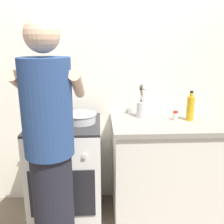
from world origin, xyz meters
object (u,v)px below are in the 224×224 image
spice_bottle (175,116)px  oil_bottle (190,108)px  stove_range (67,171)px  pot (47,116)px  utensil_crock (142,107)px  mixing_bowl (81,118)px  person (51,159)px

spice_bottle → oil_bottle: bearing=-5.2°
stove_range → pot: size_ratio=3.21×
pot → spice_bottle: size_ratio=3.44×
pot → oil_bottle: 1.22m
utensil_crock → oil_bottle: (0.40, -0.12, 0.01)m
utensil_crock → stove_range: bearing=-167.2°
stove_range → spice_bottle: size_ratio=11.05×
mixing_bowl → oil_bottle: size_ratio=1.01×
utensil_crock → oil_bottle: 0.42m
stove_range → utensil_crock: bearing=12.8°
stove_range → utensil_crock: 0.89m
mixing_bowl → utensil_crock: bearing=14.8°
stove_range → spice_bottle: 1.08m
stove_range → oil_bottle: bearing=1.8°
person → utensil_crock: bearing=47.4°
mixing_bowl → spice_bottle: 0.82m
stove_range → spice_bottle: bearing=2.7°
mixing_bowl → oil_bottle: oil_bottle is taller
mixing_bowl → stove_range: bearing=-174.8°
spice_bottle → person: 1.16m
spice_bottle → person: (-0.97, -0.64, -0.08)m
spice_bottle → oil_bottle: (0.12, -0.01, 0.07)m
utensil_crock → oil_bottle: size_ratio=1.22×
mixing_bowl → spice_bottle: bearing=2.3°
pot → person: 0.63m
stove_range → mixing_bowl: (0.14, 0.01, 0.49)m
pot → utensil_crock: 0.83m
spice_bottle → mixing_bowl: bearing=-177.7°
pot → stove_range: bearing=-4.1°
pot → person: bearing=-77.8°
person → stove_range: bearing=89.1°
mixing_bowl → person: size_ratio=0.15×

